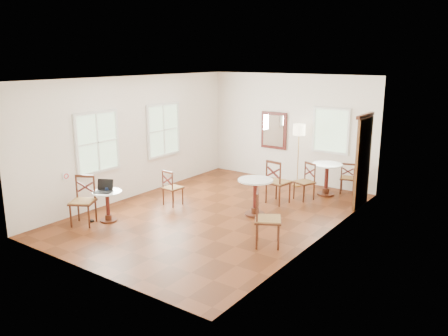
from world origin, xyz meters
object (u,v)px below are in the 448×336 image
object	(u,v)px
chair_mid_a	(277,182)
laptop	(104,189)
chair_near_b	(83,201)
navy_mug	(107,189)
chair_back_a	(348,178)
chair_near_a	(172,188)
cafe_table_near	(108,203)
chair_mid_b	(266,219)
mouse	(103,190)
power_adapter	(91,221)
floor_lamp	(299,134)
chair_back_b	(305,182)
cafe_table_back	(327,176)
water_glass	(107,187)
cafe_table_mid	(255,193)

from	to	relation	value
chair_mid_a	laptop	distance (m)	4.02
chair_near_b	laptop	size ratio (longest dim) A/B	2.36
laptop	navy_mug	xyz separation A→B (m)	(0.03, 0.04, -0.02)
chair_near_b	chair_back_a	size ratio (longest dim) A/B	1.24
chair_near_a	laptop	xyz separation A→B (m)	(-0.43, -1.66, 0.30)
chair_near_b	navy_mug	distance (m)	0.53
cafe_table_near	chair_mid_b	xyz separation A→B (m)	(3.42, 0.84, 0.11)
mouse	power_adapter	size ratio (longest dim) A/B	0.93
floor_lamp	power_adapter	bearing A→B (deg)	-114.31
navy_mug	power_adapter	world-z (taller)	navy_mug
chair_back_b	mouse	world-z (taller)	chair_back_b
chair_back_a	cafe_table_near	bearing A→B (deg)	39.30
chair_mid_a	mouse	bearing A→B (deg)	61.12
chair_near_a	mouse	distance (m)	1.73
floor_lamp	cafe_table_back	bearing A→B (deg)	-20.23
chair_near_b	chair_mid_a	bearing A→B (deg)	24.11
chair_back_b	chair_near_a	bearing A→B (deg)	-115.32
chair_back_b	water_glass	world-z (taller)	chair_back_b
navy_mug	chair_mid_a	bearing A→B (deg)	53.40
mouse	cafe_table_mid	bearing A→B (deg)	31.87
cafe_table_mid	chair_near_b	world-z (taller)	chair_near_b
water_glass	floor_lamp	bearing A→B (deg)	65.82
chair_back_a	power_adapter	distance (m)	6.40
chair_near_a	chair_near_b	distance (m)	2.14
chair_near_b	chair_back_b	distance (m)	5.24
chair_mid_b	laptop	size ratio (longest dim) A/B	2.41
cafe_table_near	water_glass	distance (m)	0.33
chair_mid_b	chair_back_a	world-z (taller)	chair_mid_b
cafe_table_near	power_adapter	size ratio (longest dim) A/B	5.98
cafe_table_mid	laptop	world-z (taller)	laptop
floor_lamp	power_adapter	xyz separation A→B (m)	(-2.32, -5.13, -1.41)
navy_mug	chair_mid_b	bearing A→B (deg)	13.72
chair_mid_b	floor_lamp	distance (m)	4.36
floor_lamp	chair_mid_b	bearing A→B (deg)	-71.27
chair_mid_b	chair_back_a	xyz separation A→B (m)	(0.03, 4.11, -0.11)
cafe_table_mid	water_glass	bearing A→B (deg)	-140.17
mouse	chair_back_a	bearing A→B (deg)	44.85
laptop	mouse	distance (m)	0.06
cafe_table_near	cafe_table_back	size ratio (longest dim) A/B	0.82
cafe_table_mid	mouse	distance (m)	3.29
chair_near_a	power_adapter	distance (m)	2.02
cafe_table_mid	chair_mid_a	world-z (taller)	chair_mid_a
chair_near_a	laptop	size ratio (longest dim) A/B	1.97
cafe_table_near	chair_back_b	bearing A→B (deg)	54.33
chair_back_a	mouse	size ratio (longest dim) A/B	7.95
laptop	navy_mug	size ratio (longest dim) A/B	4.50
chair_near_a	mouse	xyz separation A→B (m)	(-0.48, -1.65, 0.26)
mouse	navy_mug	bearing A→B (deg)	11.75
cafe_table_mid	chair_back_b	distance (m)	1.75
floor_lamp	mouse	world-z (taller)	floor_lamp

